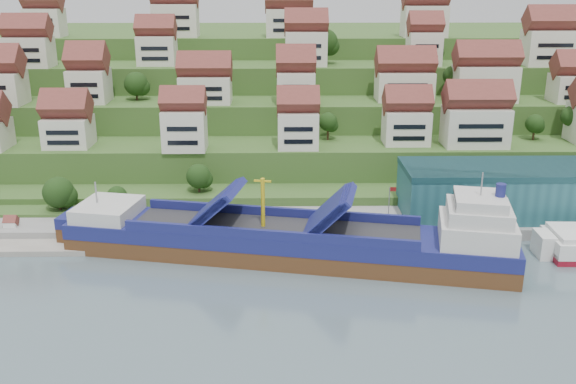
{
  "coord_description": "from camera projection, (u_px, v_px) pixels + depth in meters",
  "views": [
    {
      "loc": [
        -2.56,
        -103.49,
        47.32
      ],
      "look_at": [
        -0.99,
        14.0,
        8.0
      ],
      "focal_mm": 40.0,
      "sensor_mm": 36.0,
      "label": 1
    }
  ],
  "objects": [
    {
      "name": "hillside_trees",
      "position": [
        262.0,
        103.0,
        153.93
      ],
      "size": [
        143.68,
        62.88,
        31.04
      ],
      "color": "#1F3F15",
      "rests_on": "ground"
    },
    {
      "name": "hillside",
      "position": [
        287.0,
        97.0,
        208.0
      ],
      "size": [
        260.0,
        128.0,
        31.0
      ],
      "color": "#2D4C1E",
      "rests_on": "ground"
    },
    {
      "name": "flagpole",
      "position": [
        390.0,
        204.0,
        120.71
      ],
      "size": [
        1.28,
        0.16,
        8.0
      ],
      "color": "gray",
      "rests_on": "quay"
    },
    {
      "name": "cargo_ship",
      "position": [
        298.0,
        242.0,
        112.61
      ],
      "size": [
        79.52,
        27.54,
        17.46
      ],
      "rotation": [
        0.0,
        0.0,
        -0.2
      ],
      "color": "#523019",
      "rests_on": "ground"
    },
    {
      "name": "ground",
      "position": [
        295.0,
        260.0,
        113.19
      ],
      "size": [
        300.0,
        300.0,
        0.0
      ],
      "primitive_type": "plane",
      "color": "slate",
      "rests_on": "ground"
    },
    {
      "name": "warehouse",
      "position": [
        553.0,
        190.0,
        127.68
      ],
      "size": [
        60.0,
        15.0,
        10.0
      ],
      "primitive_type": "cube",
      "color": "#255C65",
      "rests_on": "quay"
    },
    {
      "name": "quay",
      "position": [
        393.0,
        223.0,
        127.31
      ],
      "size": [
        180.0,
        14.0,
        2.2
      ],
      "primitive_type": "cube",
      "color": "gray",
      "rests_on": "ground"
    },
    {
      "name": "hillside_village",
      "position": [
        292.0,
        75.0,
        162.06
      ],
      "size": [
        155.96,
        61.77,
        29.22
      ],
      "color": "silver",
      "rests_on": "ground"
    }
  ]
}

